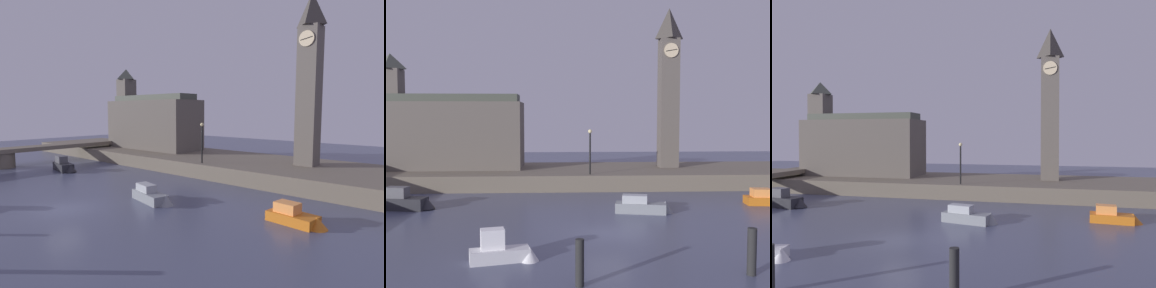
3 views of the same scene
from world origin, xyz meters
TOP-DOWN VIEW (x-y plane):
  - ground_plane at (0.00, 0.00)m, footprint 120.00×120.00m
  - far_embankment at (0.00, 20.00)m, footprint 70.00×12.00m
  - clock_tower at (8.71, 20.80)m, footprint 2.10×2.16m
  - parliament_hall at (-14.34, 20.73)m, footprint 14.50×5.46m
  - streetlamp at (0.03, 15.00)m, footprint 0.36×0.36m
  - mooring_post_left at (-2.09, -8.00)m, footprint 0.36×0.36m
  - mooring_post_right at (5.34, -7.08)m, footprint 0.39×0.39m
  - boat_patrol_orange at (13.48, 7.91)m, footprint 3.77×1.78m
  - boat_cruiser_grey at (3.23, 5.35)m, footprint 4.29×1.98m
  - boat_barge_dark at (-14.02, 7.27)m, footprint 4.19×1.91m
  - boat_ferry_white at (-5.50, -4.78)m, footprint 3.40×1.62m

SIDE VIEW (x-z plane):
  - ground_plane at x=0.00m, z-range 0.00..0.00m
  - boat_patrol_orange at x=13.48m, z-range -0.21..1.07m
  - boat_cruiser_grey at x=3.23m, z-range -0.19..1.14m
  - boat_ferry_white at x=-5.50m, z-range -0.29..1.29m
  - boat_barge_dark at x=-14.02m, z-range -0.24..1.44m
  - far_embankment at x=0.00m, z-range 0.00..1.50m
  - mooring_post_left at x=-2.09m, z-range 0.00..1.92m
  - mooring_post_right at x=5.34m, z-range 0.00..2.04m
  - streetlamp at x=0.03m, z-range 1.99..6.14m
  - parliament_hall at x=-14.34m, z-range -0.51..11.21m
  - clock_tower at x=8.71m, z-range 1.77..18.34m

